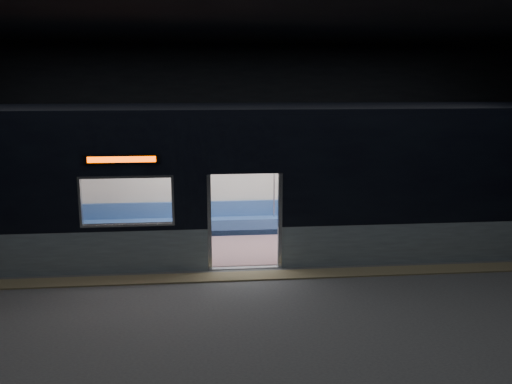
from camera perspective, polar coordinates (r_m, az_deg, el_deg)
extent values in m
cube|color=#47494C|center=(10.66, -0.70, -9.98)|extent=(24.00, 14.00, 0.01)
cube|color=black|center=(9.94, -0.78, 17.75)|extent=(24.00, 14.00, 0.04)
cube|color=black|center=(16.92, -2.75, 6.92)|extent=(24.00, 0.04, 5.00)
cube|color=black|center=(3.33, 9.78, -14.42)|extent=(24.00, 0.04, 5.00)
cube|color=#8C7F59|center=(11.16, -0.95, -8.84)|extent=(22.80, 0.50, 0.03)
cube|color=#93A6AF|center=(12.15, -24.75, -6.05)|extent=(8.30, 0.12, 0.90)
cube|color=#93A6AF|center=(12.80, 21.12, -4.87)|extent=(8.30, 0.12, 0.90)
cube|color=black|center=(12.45, 21.67, 2.20)|extent=(8.30, 0.12, 2.30)
cube|color=black|center=(11.03, -1.21, 4.91)|extent=(1.40, 0.12, 1.15)
cube|color=#B7BABC|center=(11.30, -4.92, -3.23)|extent=(0.08, 0.14, 2.05)
cube|color=#B7BABC|center=(11.41, 2.54, -3.05)|extent=(0.08, 0.14, 2.05)
cube|color=black|center=(11.07, -13.95, 3.36)|extent=(1.50, 0.04, 0.18)
cube|color=#E73B00|center=(11.06, -13.95, 3.35)|extent=(1.34, 0.03, 0.12)
cube|color=beige|center=(14.02, -2.09, 2.18)|extent=(18.00, 0.12, 3.20)
cube|color=black|center=(12.40, -1.74, 8.70)|extent=(18.00, 3.00, 0.15)
cube|color=#805D5E|center=(13.00, -1.65, -5.78)|extent=(17.76, 2.76, 0.04)
cube|color=beige|center=(12.49, -1.71, 4.46)|extent=(17.76, 2.76, 0.10)
cube|color=#31508E|center=(14.00, -1.97, -3.52)|extent=(11.00, 0.48, 0.41)
cube|color=#31508E|center=(14.09, -2.03, -1.72)|extent=(11.00, 0.10, 0.40)
cube|color=#73545E|center=(12.12, -17.15, -6.54)|extent=(4.40, 0.48, 0.41)
cube|color=#73545E|center=(12.56, 13.97, -5.70)|extent=(4.40, 0.48, 0.41)
cylinder|color=silver|center=(11.57, -6.00, -2.16)|extent=(0.04, 0.04, 2.26)
cylinder|color=silver|center=(13.77, -5.95, 0.12)|extent=(0.04, 0.04, 2.26)
cylinder|color=silver|center=(11.70, 3.35, -1.95)|extent=(0.04, 0.04, 2.26)
cylinder|color=silver|center=(13.89, 1.92, 0.28)|extent=(0.04, 0.04, 2.26)
cylinder|color=silver|center=(13.61, -2.01, 3.37)|extent=(11.00, 0.03, 0.03)
cube|color=black|center=(14.23, 10.47, -2.28)|extent=(0.17, 0.47, 0.16)
cube|color=black|center=(14.29, 11.28, -2.25)|extent=(0.17, 0.47, 0.16)
cylinder|color=black|center=(14.10, 10.67, -3.57)|extent=(0.11, 0.11, 0.43)
cylinder|color=black|center=(14.16, 11.48, -3.54)|extent=(0.11, 0.11, 0.43)
cube|color=#E06491|center=(14.43, 10.67, -2.00)|extent=(0.40, 0.22, 0.20)
cylinder|color=#E06491|center=(14.38, 10.69, -0.63)|extent=(0.44, 0.44, 0.52)
sphere|color=tan|center=(14.29, 10.76, 0.80)|extent=(0.21, 0.21, 0.21)
sphere|color=black|center=(14.32, 10.73, 0.98)|extent=(0.22, 0.22, 0.22)
cube|color=black|center=(14.16, 11.13, -1.75)|extent=(0.34, 0.31, 0.14)
cube|color=white|center=(14.52, 10.77, 1.73)|extent=(0.94, 0.03, 0.61)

